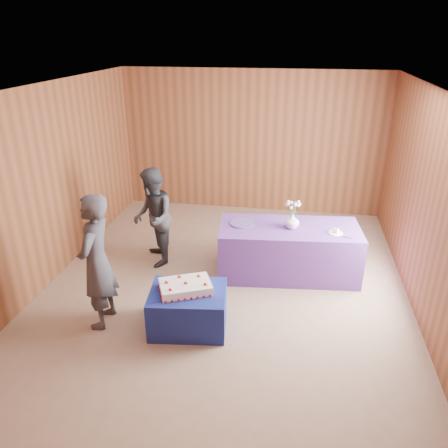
% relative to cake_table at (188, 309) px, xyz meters
% --- Properties ---
extents(ground, '(6.00, 6.00, 0.00)m').
position_rel_cake_table_xyz_m(ground, '(0.28, 1.00, -0.25)').
color(ground, gray).
rests_on(ground, ground).
extents(room_shell, '(5.04, 6.04, 2.72)m').
position_rel_cake_table_xyz_m(room_shell, '(0.28, 1.00, 1.55)').
color(room_shell, brown).
rests_on(room_shell, ground).
extents(cake_table, '(0.98, 0.81, 0.50)m').
position_rel_cake_table_xyz_m(cake_table, '(0.00, 0.00, 0.00)').
color(cake_table, navy).
rests_on(cake_table, ground).
extents(serving_table, '(2.08, 1.10, 0.75)m').
position_rel_cake_table_xyz_m(serving_table, '(1.13, 1.51, 0.12)').
color(serving_table, '#5F348F').
rests_on(serving_table, ground).
extents(sheet_cake, '(0.73, 0.63, 0.14)m').
position_rel_cake_table_xyz_m(sheet_cake, '(-0.03, 0.02, 0.30)').
color(sheet_cake, silver).
rests_on(sheet_cake, cake_table).
extents(vase, '(0.27, 0.27, 0.21)m').
position_rel_cake_table_xyz_m(vase, '(1.16, 1.49, 0.61)').
color(vase, silver).
rests_on(vase, serving_table).
extents(flower_spray, '(0.22, 0.21, 0.17)m').
position_rel_cake_table_xyz_m(flower_spray, '(1.16, 1.49, 0.85)').
color(flower_spray, '#326227').
rests_on(flower_spray, vase).
extents(platter, '(0.46, 0.46, 0.02)m').
position_rel_cake_table_xyz_m(platter, '(0.44, 1.50, 0.51)').
color(platter, '#55458A').
rests_on(platter, serving_table).
extents(plate, '(0.25, 0.25, 0.01)m').
position_rel_cake_table_xyz_m(plate, '(1.76, 1.41, 0.51)').
color(plate, white).
rests_on(plate, serving_table).
extents(cake_slice, '(0.09, 0.08, 0.08)m').
position_rel_cake_table_xyz_m(cake_slice, '(1.76, 1.40, 0.54)').
color(cake_slice, silver).
rests_on(cake_slice, plate).
extents(knife, '(0.25, 0.10, 0.00)m').
position_rel_cake_table_xyz_m(knife, '(1.85, 1.31, 0.50)').
color(knife, silver).
rests_on(knife, serving_table).
extents(guest_left, '(0.43, 0.63, 1.68)m').
position_rel_cake_table_xyz_m(guest_left, '(-1.06, -0.09, 0.59)').
color(guest_left, '#383842').
rests_on(guest_left, ground).
extents(guest_right, '(0.81, 0.90, 1.51)m').
position_rel_cake_table_xyz_m(guest_right, '(-0.90, 1.50, 0.51)').
color(guest_right, '#30323A').
rests_on(guest_right, ground).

